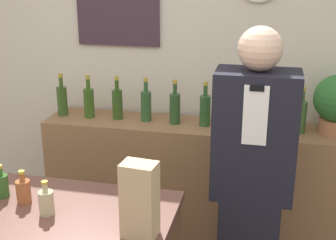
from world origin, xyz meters
The scene contains 16 objects.
back_wall centered at (0.00, 2.00, 1.36)m, with size 5.20×0.09×2.70m.
back_shelf centered at (0.21, 1.74, 0.48)m, with size 2.10×0.39×0.97m.
shopkeeper centered at (0.63, 1.13, 0.86)m, with size 0.43×0.27×1.72m.
paper_bag centered at (0.22, 0.37, 1.12)m, with size 0.15×0.11×0.32m.
counter_bottle_2 centered at (-0.52, 0.55, 1.02)m, with size 0.07×0.07×0.16m.
counter_bottle_3 centered at (-0.39, 0.52, 1.02)m, with size 0.07×0.07×0.16m.
counter_bottle_4 centered at (-0.23, 0.44, 1.02)m, with size 0.07×0.07×0.16m.
shelf_bottle_0 centered at (-0.76, 1.75, 1.08)m, with size 0.07×0.07×0.30m.
shelf_bottle_1 centered at (-0.55, 1.74, 1.08)m, with size 0.07×0.07×0.30m.
shelf_bottle_2 centered at (-0.34, 1.75, 1.08)m, with size 0.07×0.07×0.30m.
shelf_bottle_3 centered at (-0.14, 1.75, 1.08)m, with size 0.07×0.07×0.30m.
shelf_bottle_4 centered at (0.07, 1.74, 1.08)m, with size 0.07×0.07×0.30m.
shelf_bottle_5 centered at (0.28, 1.74, 1.08)m, with size 0.07×0.07×0.30m.
shelf_bottle_6 centered at (0.48, 1.74, 1.08)m, with size 0.07×0.07×0.30m.
shelf_bottle_7 centered at (0.69, 1.74, 1.08)m, with size 0.07×0.07×0.30m.
shelf_bottle_8 centered at (0.90, 1.74, 1.08)m, with size 0.07×0.07×0.30m.
Camera 1 is at (0.69, -1.22, 2.02)m, focal length 50.00 mm.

